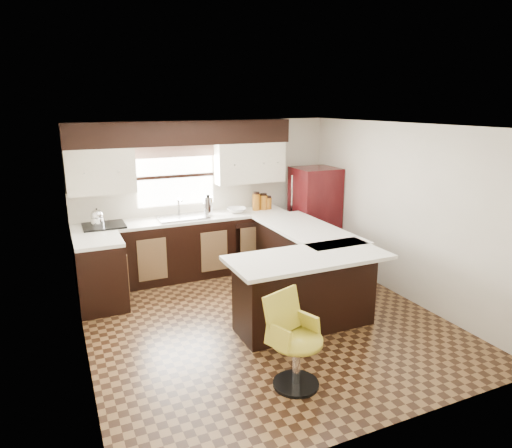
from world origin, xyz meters
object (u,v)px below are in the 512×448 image
peninsula_return (305,292)px  refrigerator (314,215)px  bar_chair (297,342)px  peninsula_long (302,261)px

peninsula_return → refrigerator: bearing=56.3°
peninsula_return → bar_chair: bar_chair is taller
refrigerator → peninsula_return: bearing=-123.7°
peninsula_return → bar_chair: (-0.68, -1.02, 0.01)m
bar_chair → peninsula_long: bearing=38.3°
peninsula_return → bar_chair: size_ratio=1.79×
refrigerator → peninsula_long: bearing=-128.0°
peninsula_long → bar_chair: bar_chair is taller
bar_chair → refrigerator: bearing=35.8°
peninsula_long → peninsula_return: (-0.53, -0.97, 0.00)m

